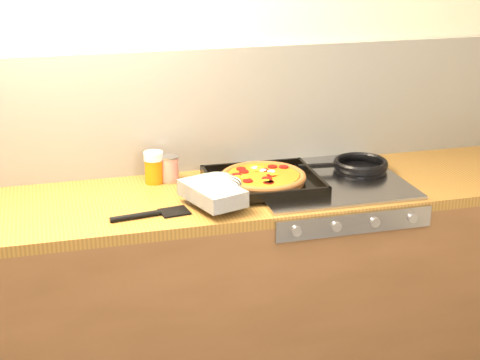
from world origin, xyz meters
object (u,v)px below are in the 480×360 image
object	(u,v)px
tomato_can	(169,169)
juice_glass	(154,167)
pizza_on_tray	(249,182)
frying_pan	(359,165)

from	to	relation	value
tomato_can	juice_glass	size ratio (longest dim) A/B	0.82
tomato_can	pizza_on_tray	bearing A→B (deg)	-37.74
tomato_can	juice_glass	world-z (taller)	juice_glass
pizza_on_tray	juice_glass	xyz separation A→B (m)	(-0.33, 0.21, 0.02)
pizza_on_tray	tomato_can	size ratio (longest dim) A/B	5.37
frying_pan	tomato_can	size ratio (longest dim) A/B	3.64
frying_pan	tomato_can	xyz separation A→B (m)	(-0.76, 0.11, 0.02)
tomato_can	juice_glass	distance (m)	0.06
pizza_on_tray	tomato_can	world-z (taller)	tomato_can
pizza_on_tray	juice_glass	bearing A→B (deg)	148.00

